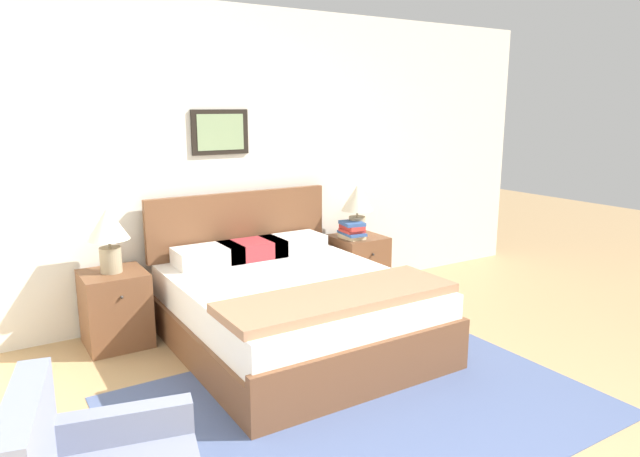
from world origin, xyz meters
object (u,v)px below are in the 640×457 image
object	(u,v)px
table_lamp_by_door	(357,203)
nightstand_by_door	(358,265)
bed	(292,307)
table_lamp_near_window	(108,230)
nightstand_near_window	(115,308)

from	to	relation	value
table_lamp_by_door	nightstand_by_door	bearing A→B (deg)	-21.31
nightstand_by_door	bed	bearing A→B (deg)	-147.44
table_lamp_near_window	table_lamp_by_door	distance (m)	2.24
nightstand_near_window	table_lamp_near_window	size ratio (longest dim) A/B	1.16
bed	table_lamp_by_door	distance (m)	1.45
nightstand_near_window	nightstand_by_door	size ratio (longest dim) A/B	1.00
bed	table_lamp_near_window	distance (m)	1.46
nightstand_by_door	nightstand_near_window	bearing A→B (deg)	180.00
bed	table_lamp_by_door	bearing A→B (deg)	32.97
bed	table_lamp_near_window	size ratio (longest dim) A/B	3.95
nightstand_by_door	table_lamp_near_window	distance (m)	2.33
nightstand_near_window	table_lamp_by_door	xyz separation A→B (m)	(2.23, 0.00, 0.60)
nightstand_by_door	table_lamp_near_window	size ratio (longest dim) A/B	1.16
nightstand_near_window	table_lamp_near_window	bearing A→B (deg)	138.07
bed	nightstand_near_window	size ratio (longest dim) A/B	3.42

